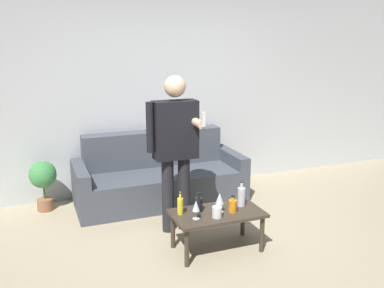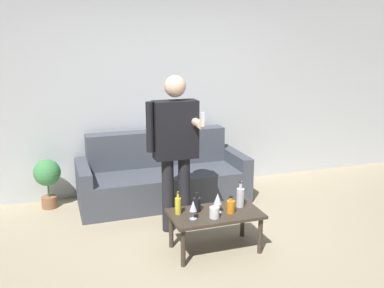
# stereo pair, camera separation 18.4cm
# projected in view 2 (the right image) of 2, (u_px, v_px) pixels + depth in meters

# --- Properties ---
(ground_plane) EXTENTS (16.00, 16.00, 0.00)m
(ground_plane) POSITION_uv_depth(u_px,v_px,m) (229.00, 259.00, 3.97)
(ground_plane) COLOR tan
(wall_back) EXTENTS (8.00, 0.06, 2.70)m
(wall_back) POSITION_uv_depth(u_px,v_px,m) (166.00, 89.00, 5.61)
(wall_back) COLOR silver
(wall_back) RESTS_ON ground_plane
(couch) EXTENTS (2.07, 0.83, 0.85)m
(couch) POSITION_uv_depth(u_px,v_px,m) (162.00, 177.00, 5.37)
(couch) COLOR #474C56
(couch) RESTS_ON ground_plane
(coffee_table) EXTENTS (0.87, 0.49, 0.39)m
(coffee_table) POSITION_uv_depth(u_px,v_px,m) (215.00, 217.00, 4.07)
(coffee_table) COLOR #3D3328
(coffee_table) RESTS_ON ground_plane
(bottle_orange) EXTENTS (0.07, 0.07, 0.19)m
(bottle_orange) POSITION_uv_depth(u_px,v_px,m) (197.00, 204.00, 4.06)
(bottle_orange) COLOR black
(bottle_orange) RESTS_ON coffee_table
(bottle_green) EXTENTS (0.08, 0.08, 0.17)m
(bottle_green) POSITION_uv_depth(u_px,v_px,m) (231.00, 206.00, 4.03)
(bottle_green) COLOR orange
(bottle_green) RESTS_ON coffee_table
(bottle_dark) EXTENTS (0.08, 0.08, 0.26)m
(bottle_dark) POSITION_uv_depth(u_px,v_px,m) (240.00, 197.00, 4.17)
(bottle_dark) COLOR silver
(bottle_dark) RESTS_ON coffee_table
(bottle_yellow) EXTENTS (0.06, 0.06, 0.22)m
(bottle_yellow) POSITION_uv_depth(u_px,v_px,m) (178.00, 205.00, 4.00)
(bottle_yellow) COLOR yellow
(bottle_yellow) RESTS_ON coffee_table
(wine_glass_near) EXTENTS (0.08, 0.08, 0.19)m
(wine_glass_near) POSITION_uv_depth(u_px,v_px,m) (218.00, 199.00, 4.02)
(wine_glass_near) COLOR silver
(wine_glass_near) RESTS_ON coffee_table
(wine_glass_far) EXTENTS (0.07, 0.07, 0.18)m
(wine_glass_far) POSITION_uv_depth(u_px,v_px,m) (193.00, 206.00, 3.88)
(wine_glass_far) COLOR silver
(wine_glass_far) RESTS_ON coffee_table
(cup_on_table) EXTENTS (0.09, 0.09, 0.10)m
(cup_on_table) POSITION_uv_depth(u_px,v_px,m) (214.00, 212.00, 3.92)
(cup_on_table) COLOR white
(cup_on_table) RESTS_ON coffee_table
(person_standing_front) EXTENTS (0.53, 0.43, 1.64)m
(person_standing_front) POSITION_uv_depth(u_px,v_px,m) (175.00, 143.00, 4.37)
(person_standing_front) COLOR #232328
(person_standing_front) RESTS_ON ground_plane
(potted_plant) EXTENTS (0.32, 0.32, 0.60)m
(potted_plant) POSITION_uv_depth(u_px,v_px,m) (47.00, 177.00, 5.09)
(potted_plant) COLOR #936042
(potted_plant) RESTS_ON ground_plane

